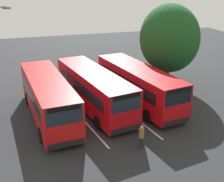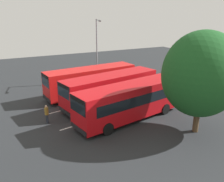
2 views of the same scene
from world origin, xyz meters
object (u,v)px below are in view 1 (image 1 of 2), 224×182
(bus_center_left, at_px, (94,89))
(pedestrian, at_px, (141,135))
(bus_far_left, at_px, (48,97))
(bus_center_right, at_px, (138,84))
(depot_tree, at_px, (169,38))

(bus_center_left, bearing_deg, pedestrian, 0.81)
(bus_far_left, xyz_separation_m, bus_center_left, (-0.59, 3.61, 0.00))
(bus_center_left, xyz_separation_m, bus_center_right, (0.04, 3.71, 0.00))
(bus_far_left, xyz_separation_m, pedestrian, (5.98, 4.92, -0.76))
(bus_far_left, relative_size, depot_tree, 1.34)
(bus_center_left, xyz_separation_m, depot_tree, (-3.30, 8.03, 2.87))
(bus_far_left, height_order, bus_center_right, same)
(depot_tree, bearing_deg, pedestrian, -34.25)
(bus_center_right, relative_size, depot_tree, 1.35)
(bus_far_left, relative_size, bus_center_right, 0.99)
(bus_far_left, relative_size, bus_center_left, 0.99)
(pedestrian, height_order, depot_tree, depot_tree)
(bus_center_left, distance_m, depot_tree, 9.14)
(bus_far_left, bearing_deg, depot_tree, 103.02)
(pedestrian, xyz_separation_m, depot_tree, (-9.88, 6.73, 3.63))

